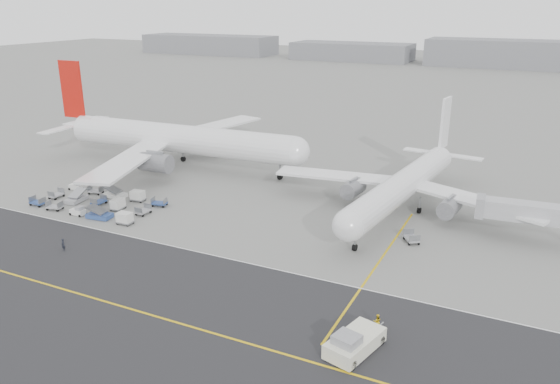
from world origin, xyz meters
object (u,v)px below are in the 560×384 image
at_px(ground_crew_a, 63,245).
at_px(pushback_tug, 354,343).
at_px(ground_crew_b, 377,321).
at_px(airliner_a, 174,138).
at_px(airliner_b, 405,184).
at_px(jet_bridge, 535,215).

bearing_deg(ground_crew_a, pushback_tug, 12.35).
height_order(pushback_tug, ground_crew_a, pushback_tug).
xyz_separation_m(ground_crew_a, ground_crew_b, (44.64, 0.34, -0.06)).
relative_size(pushback_tug, ground_crew_b, 5.33).
bearing_deg(airliner_a, ground_crew_a, -167.81).
relative_size(airliner_a, airliner_b, 1.30).
xyz_separation_m(airliner_b, jet_bridge, (19.71, -4.84, -0.36)).
height_order(airliner_b, ground_crew_b, airliner_b).
distance_m(airliner_a, jet_bridge, 69.96).
relative_size(airliner_b, jet_bridge, 2.84).
bearing_deg(airliner_b, pushback_tug, -75.95).
bearing_deg(pushback_tug, airliner_b, 111.73).
distance_m(airliner_a, airliner_b, 49.80).
bearing_deg(pushback_tug, jet_bridge, 82.39).
xyz_separation_m(airliner_a, ground_crew_b, (55.50, -40.67, -5.14)).
bearing_deg(ground_crew_b, jet_bridge, -134.84).
xyz_separation_m(airliner_b, pushback_tug, (5.06, -40.65, -3.57)).
distance_m(airliner_a, ground_crew_a, 42.73).
bearing_deg(ground_crew_b, pushback_tug, 58.76).
bearing_deg(airliner_b, airliner_a, -178.78).
distance_m(jet_bridge, ground_crew_a, 66.28).
bearing_deg(airliner_b, jet_bridge, -6.84).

